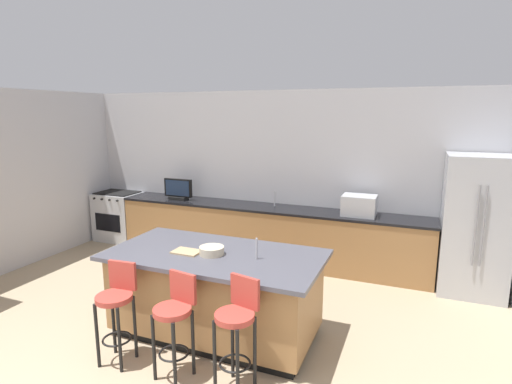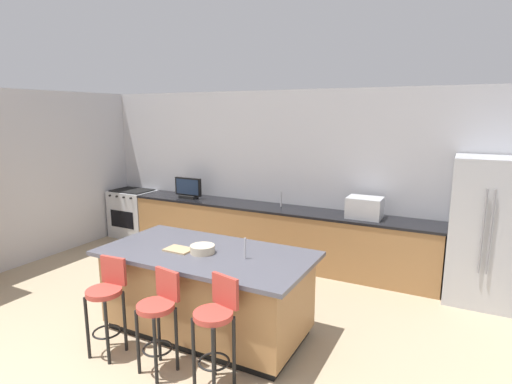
{
  "view_description": "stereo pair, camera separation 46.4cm",
  "coord_description": "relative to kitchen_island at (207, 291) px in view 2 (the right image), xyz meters",
  "views": [
    {
      "loc": [
        2.21,
        -1.36,
        2.36
      ],
      "look_at": [
        0.27,
        3.42,
        1.35
      ],
      "focal_mm": 28.34,
      "sensor_mm": 36.0,
      "label": 1
    },
    {
      "loc": [
        2.63,
        -1.17,
        2.36
      ],
      "look_at": [
        0.27,
        3.42,
        1.35
      ],
      "focal_mm": 28.34,
      "sensor_mm": 36.0,
      "label": 2
    }
  ],
  "objects": [
    {
      "name": "wall_back",
      "position": [
        -0.29,
        2.65,
        0.89
      ],
      "size": [
        7.33,
        0.12,
        2.72
      ],
      "primitive_type": "cube",
      "color": "#BCBCC1",
      "rests_on": "ground_plane"
    },
    {
      "name": "wall_left",
      "position": [
        -3.75,
        0.21,
        0.89
      ],
      "size": [
        0.12,
        5.27,
        2.72
      ],
      "primitive_type": "cube",
      "color": "#BCBCC1",
      "rests_on": "ground_plane"
    },
    {
      "name": "counter_back",
      "position": [
        -0.29,
        2.27,
        -0.02
      ],
      "size": [
        5.09,
        0.62,
        0.89
      ],
      "color": "#9E7042",
      "rests_on": "ground_plane"
    },
    {
      "name": "kitchen_island",
      "position": [
        0.0,
        0.0,
        0.0
      ],
      "size": [
        2.27,
        1.17,
        0.92
      ],
      "color": "black",
      "rests_on": "ground_plane"
    },
    {
      "name": "refrigerator",
      "position": [
        2.66,
        2.2,
        0.45
      ],
      "size": [
        0.81,
        0.77,
        1.84
      ],
      "color": "#B7BABF",
      "rests_on": "ground_plane"
    },
    {
      "name": "range_oven",
      "position": [
        -3.24,
        2.27,
        -0.01
      ],
      "size": [
        0.79,
        0.63,
        0.91
      ],
      "color": "#B7BABF",
      "rests_on": "ground_plane"
    },
    {
      "name": "microwave",
      "position": [
        1.16,
        2.27,
        0.57
      ],
      "size": [
        0.48,
        0.36,
        0.3
      ],
      "primitive_type": "cube",
      "color": "#B7BABF",
      "rests_on": "counter_back"
    },
    {
      "name": "tv_monitor",
      "position": [
        -1.88,
        2.22,
        0.59
      ],
      "size": [
        0.53,
        0.16,
        0.36
      ],
      "color": "black",
      "rests_on": "counter_back"
    },
    {
      "name": "sink_faucet_back",
      "position": [
        -0.17,
        2.37,
        0.55
      ],
      "size": [
        0.02,
        0.02,
        0.24
      ],
      "primitive_type": "cylinder",
      "color": "#B2B2B7",
      "rests_on": "counter_back"
    },
    {
      "name": "sink_faucet_island",
      "position": [
        0.48,
        0.0,
        0.56
      ],
      "size": [
        0.02,
        0.02,
        0.22
      ],
      "primitive_type": "cylinder",
      "color": "#B2B2B7",
      "rests_on": "kitchen_island"
    },
    {
      "name": "bar_stool_left",
      "position": [
        -0.63,
        -0.8,
        0.11
      ],
      "size": [
        0.34,
        0.35,
        0.97
      ],
      "rotation": [
        0.0,
        0.0,
        0.08
      ],
      "color": "#B23D33",
      "rests_on": "ground_plane"
    },
    {
      "name": "bar_stool_center",
      "position": [
        0.01,
        -0.78,
        0.1
      ],
      "size": [
        0.34,
        0.36,
        0.96
      ],
      "rotation": [
        0.0,
        0.0,
        -0.16
      ],
      "color": "#B23D33",
      "rests_on": "ground_plane"
    },
    {
      "name": "bar_stool_right",
      "position": [
        0.59,
        -0.73,
        0.13
      ],
      "size": [
        0.35,
        0.37,
        0.99
      ],
      "rotation": [
        0.0,
        0.0,
        -0.22
      ],
      "color": "#B23D33",
      "rests_on": "ground_plane"
    },
    {
      "name": "fruit_bowl",
      "position": [
        -0.01,
        -0.05,
        0.49
      ],
      "size": [
        0.26,
        0.26,
        0.08
      ],
      "primitive_type": "cylinder",
      "color": "beige",
      "rests_on": "kitchen_island"
    },
    {
      "name": "cutting_board",
      "position": [
        -0.28,
        -0.1,
        0.46
      ],
      "size": [
        0.29,
        0.21,
        0.02
      ],
      "primitive_type": "cube",
      "rotation": [
        0.0,
        0.0,
        -0.01
      ],
      "color": "tan",
      "rests_on": "kitchen_island"
    }
  ]
}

